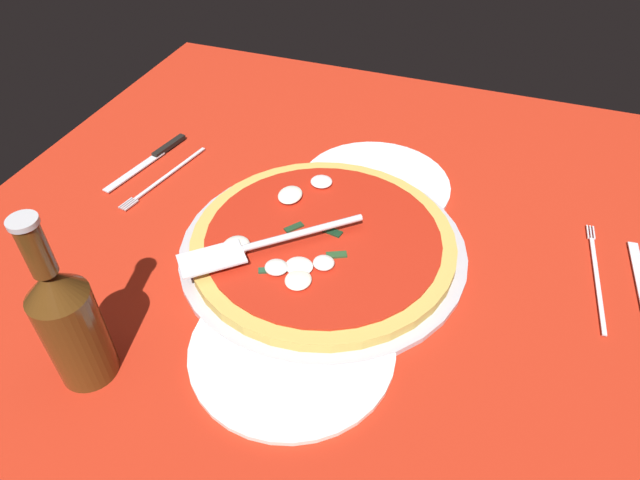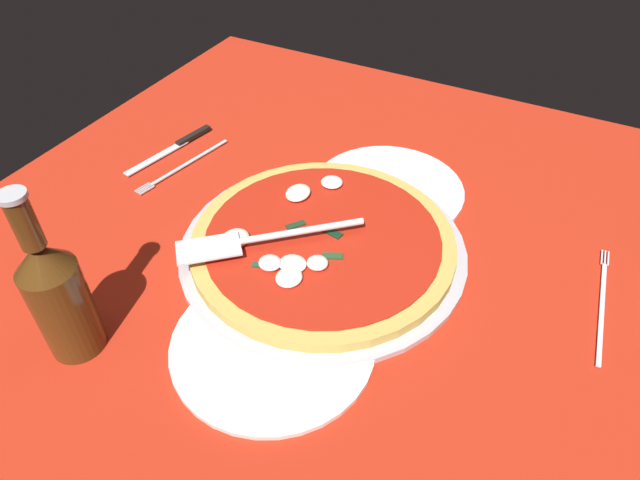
{
  "view_description": "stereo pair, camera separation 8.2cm",
  "coord_description": "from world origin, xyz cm",
  "px_view_note": "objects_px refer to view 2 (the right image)",
  "views": [
    {
      "loc": [
        59.39,
        20.25,
        57.75
      ],
      "look_at": [
        2.13,
        -0.48,
        2.3
      ],
      "focal_mm": 31.59,
      "sensor_mm": 36.0,
      "label": 1
    },
    {
      "loc": [
        56.07,
        27.78,
        57.75
      ],
      "look_at": [
        2.13,
        -0.48,
        2.3
      ],
      "focal_mm": 31.59,
      "sensor_mm": 36.0,
      "label": 2
    }
  ],
  "objects_px": {
    "pizza_server": "(264,238)",
    "dinner_plate_right": "(273,344)",
    "place_setting_far": "(626,321)",
    "beer_bottle": "(58,295)",
    "dinner_plate_left": "(388,189)",
    "pizza": "(319,240)",
    "place_setting_near": "(180,157)"
  },
  "relations": [
    {
      "from": "pizza_server",
      "to": "dinner_plate_right",
      "type": "bearing_deg",
      "value": 83.21
    },
    {
      "from": "dinner_plate_right",
      "to": "place_setting_far",
      "type": "height_order",
      "value": "place_setting_far"
    },
    {
      "from": "place_setting_far",
      "to": "beer_bottle",
      "type": "bearing_deg",
      "value": 115.6
    },
    {
      "from": "dinner_plate_left",
      "to": "pizza_server",
      "type": "distance_m",
      "value": 0.26
    },
    {
      "from": "dinner_plate_right",
      "to": "pizza",
      "type": "bearing_deg",
      "value": -170.4
    },
    {
      "from": "pizza_server",
      "to": "place_setting_near",
      "type": "height_order",
      "value": "pizza_server"
    },
    {
      "from": "dinner_plate_right",
      "to": "beer_bottle",
      "type": "relative_size",
      "value": 1.07
    },
    {
      "from": "place_setting_near",
      "to": "dinner_plate_left",
      "type": "bearing_deg",
      "value": 113.36
    },
    {
      "from": "dinner_plate_left",
      "to": "pizza",
      "type": "xyz_separation_m",
      "value": [
        0.18,
        -0.04,
        0.02
      ]
    },
    {
      "from": "beer_bottle",
      "to": "pizza",
      "type": "bearing_deg",
      "value": 147.45
    },
    {
      "from": "dinner_plate_right",
      "to": "dinner_plate_left",
      "type": "bearing_deg",
      "value": 179.23
    },
    {
      "from": "pizza",
      "to": "place_setting_near",
      "type": "height_order",
      "value": "pizza"
    },
    {
      "from": "place_setting_far",
      "to": "place_setting_near",
      "type": "bearing_deg",
      "value": 82.48
    },
    {
      "from": "pizza",
      "to": "beer_bottle",
      "type": "relative_size",
      "value": 1.61
    },
    {
      "from": "dinner_plate_left",
      "to": "dinner_plate_right",
      "type": "distance_m",
      "value": 0.36
    },
    {
      "from": "pizza",
      "to": "place_setting_near",
      "type": "relative_size",
      "value": 1.66
    },
    {
      "from": "pizza",
      "to": "place_setting_far",
      "type": "relative_size",
      "value": 1.76
    },
    {
      "from": "dinner_plate_right",
      "to": "place_setting_far",
      "type": "relative_size",
      "value": 1.17
    },
    {
      "from": "dinner_plate_right",
      "to": "place_setting_near",
      "type": "bearing_deg",
      "value": -127.53
    },
    {
      "from": "place_setting_far",
      "to": "dinner_plate_left",
      "type": "bearing_deg",
      "value": 68.17
    },
    {
      "from": "pizza_server",
      "to": "place_setting_near",
      "type": "bearing_deg",
      "value": -71.04
    },
    {
      "from": "pizza",
      "to": "place_setting_near",
      "type": "distance_m",
      "value": 0.35
    },
    {
      "from": "pizza",
      "to": "place_setting_near",
      "type": "bearing_deg",
      "value": -106.52
    },
    {
      "from": "dinner_plate_left",
      "to": "dinner_plate_right",
      "type": "height_order",
      "value": "same"
    },
    {
      "from": "dinner_plate_right",
      "to": "beer_bottle",
      "type": "distance_m",
      "value": 0.26
    },
    {
      "from": "dinner_plate_left",
      "to": "pizza",
      "type": "relative_size",
      "value": 0.65
    },
    {
      "from": "pizza_server",
      "to": "place_setting_far",
      "type": "relative_size",
      "value": 0.99
    },
    {
      "from": "dinner_plate_right",
      "to": "pizza_server",
      "type": "bearing_deg",
      "value": -145.02
    },
    {
      "from": "pizza_server",
      "to": "beer_bottle",
      "type": "xyz_separation_m",
      "value": [
        0.24,
        -0.13,
        0.05
      ]
    },
    {
      "from": "pizza_server",
      "to": "beer_bottle",
      "type": "height_order",
      "value": "beer_bottle"
    },
    {
      "from": "dinner_plate_right",
      "to": "place_setting_far",
      "type": "distance_m",
      "value": 0.46
    },
    {
      "from": "place_setting_far",
      "to": "dinner_plate_right",
      "type": "bearing_deg",
      "value": 117.5
    }
  ]
}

